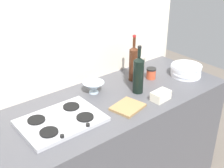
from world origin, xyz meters
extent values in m
cube|color=#4C4C51|center=(0.00, 0.00, 0.45)|extent=(1.80, 0.70, 0.90)
cube|color=beige|center=(0.00, 0.38, 1.07)|extent=(1.90, 0.06, 2.14)
cube|color=#B2B2B7|center=(-0.43, -0.03, 0.91)|extent=(0.50, 0.36, 0.02)
cylinder|color=black|center=(-0.55, -0.11, 0.93)|extent=(0.11, 0.11, 0.01)
cylinder|color=black|center=(-0.30, -0.11, 0.93)|extent=(0.11, 0.11, 0.01)
cylinder|color=black|center=(-0.55, 0.05, 0.93)|extent=(0.11, 0.11, 0.01)
cylinder|color=black|center=(-0.30, 0.05, 0.93)|extent=(0.11, 0.11, 0.01)
cylinder|color=black|center=(-0.51, -0.19, 0.93)|extent=(0.02, 0.02, 0.02)
cylinder|color=black|center=(-0.34, -0.19, 0.93)|extent=(0.02, 0.02, 0.02)
cylinder|color=white|center=(0.72, -0.07, 0.91)|extent=(0.24, 0.24, 0.01)
cylinder|color=white|center=(0.72, -0.07, 0.92)|extent=(0.24, 0.24, 0.01)
cylinder|color=white|center=(0.72, -0.07, 0.93)|extent=(0.24, 0.24, 0.01)
cylinder|color=white|center=(0.72, -0.07, 0.95)|extent=(0.24, 0.24, 0.01)
cylinder|color=white|center=(0.72, -0.07, 0.96)|extent=(0.24, 0.24, 0.01)
cylinder|color=white|center=(0.72, -0.07, 0.97)|extent=(0.24, 0.24, 0.01)
cylinder|color=white|center=(0.72, -0.07, 0.99)|extent=(0.24, 0.24, 0.01)
cylinder|color=#472314|center=(0.33, 0.14, 1.03)|extent=(0.07, 0.07, 0.26)
cone|color=#472314|center=(0.33, 0.14, 1.17)|extent=(0.07, 0.07, 0.02)
cylinder|color=#472314|center=(0.33, 0.14, 1.22)|extent=(0.02, 0.02, 0.07)
cylinder|color=#B21E1E|center=(0.33, 0.14, 1.26)|extent=(0.03, 0.03, 0.02)
cylinder|color=black|center=(0.21, -0.03, 1.02)|extent=(0.08, 0.08, 0.25)
cone|color=black|center=(0.21, -0.03, 1.16)|extent=(0.08, 0.08, 0.03)
cylinder|color=black|center=(0.21, -0.03, 1.21)|extent=(0.02, 0.02, 0.06)
cylinder|color=black|center=(0.21, -0.03, 1.25)|extent=(0.03, 0.03, 0.02)
cylinder|color=silver|center=(-0.04, 0.16, 0.91)|extent=(0.07, 0.07, 0.01)
cone|color=silver|center=(-0.04, 0.16, 0.95)|extent=(0.16, 0.16, 0.07)
cube|color=silver|center=(0.26, -0.22, 0.93)|extent=(0.14, 0.09, 0.07)
cylinder|color=#9E998C|center=(0.55, 0.27, 0.94)|extent=(0.05, 0.05, 0.09)
cylinder|color=beige|center=(0.55, 0.27, 1.00)|extent=(0.06, 0.06, 0.01)
cylinder|color=#C64C2D|center=(0.46, 0.07, 0.94)|extent=(0.07, 0.07, 0.08)
cylinder|color=black|center=(0.46, 0.07, 0.98)|extent=(0.08, 0.08, 0.01)
cube|color=#9E7A4C|center=(0.01, -0.16, 0.91)|extent=(0.23, 0.21, 0.02)
camera|label=1|loc=(-1.13, -1.40, 1.93)|focal=47.23mm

